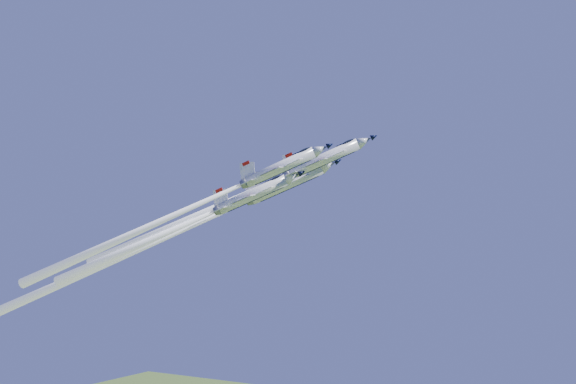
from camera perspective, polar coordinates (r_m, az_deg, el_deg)
The scene contains 4 objects.
jet_lead at distance 99.71m, azimuth -4.81°, elevation -0.62°, with size 36.08×16.22×33.65m.
jet_left at distance 109.77m, azimuth -11.79°, elevation -4.40°, with size 49.43×21.93×51.91m.
jet_right at distance 92.65m, azimuth -9.81°, elevation -1.91°, with size 35.98×16.08×35.35m.
jet_slot at distance 101.72m, azimuth -9.36°, elevation -2.99°, with size 32.58×14.76×28.20m.
Camera 1 is at (47.89, -81.96, 90.11)m, focal length 40.00 mm.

